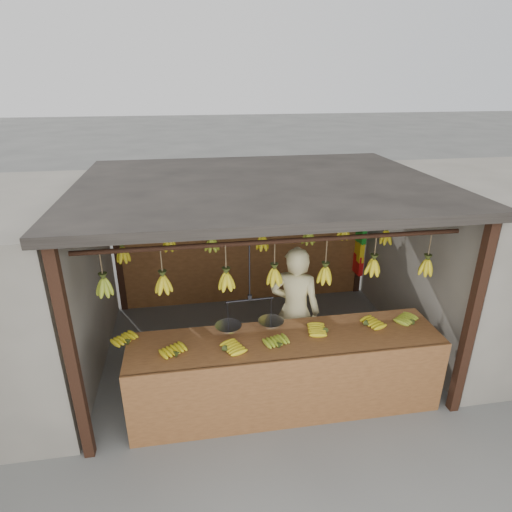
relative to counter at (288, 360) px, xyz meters
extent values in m
plane|color=#5B5B57|center=(-0.10, 1.23, -0.71)|extent=(80.00, 80.00, 0.00)
cube|color=black|center=(-2.10, -0.27, 0.44)|extent=(0.10, 0.10, 2.30)
cube|color=black|center=(1.90, -0.27, 0.44)|extent=(0.10, 0.10, 2.30)
cube|color=black|center=(-2.10, 2.73, 0.44)|extent=(0.10, 0.10, 2.30)
cube|color=black|center=(1.90, 2.73, 0.44)|extent=(0.10, 0.10, 2.30)
cube|color=black|center=(-0.10, 1.23, 1.64)|extent=(4.30, 3.30, 0.10)
cylinder|color=black|center=(-0.10, 0.23, 1.29)|extent=(4.00, 0.05, 0.05)
cylinder|color=black|center=(-0.10, 1.23, 1.29)|extent=(4.00, 0.05, 0.05)
cylinder|color=black|center=(-0.10, 2.23, 1.29)|extent=(4.00, 0.05, 0.05)
cube|color=brown|center=(-0.10, 2.73, 0.19)|extent=(4.00, 0.06, 1.80)
cube|color=slate|center=(3.50, 1.23, 0.44)|extent=(3.00, 3.00, 2.30)
cube|color=brown|center=(0.01, 0.13, 0.15)|extent=(3.44, 0.76, 0.08)
cube|color=brown|center=(0.01, -0.25, -0.26)|extent=(3.44, 0.04, 0.90)
cube|color=black|center=(-1.62, -0.20, -0.30)|extent=(0.07, 0.07, 0.82)
cube|color=black|center=(1.63, -0.20, -0.30)|extent=(0.07, 0.07, 0.82)
cube|color=black|center=(-1.62, 0.46, -0.30)|extent=(0.07, 0.07, 0.82)
cube|color=black|center=(1.63, 0.46, -0.30)|extent=(0.07, 0.07, 0.82)
ellipsoid|color=gold|center=(-1.68, 0.29, 0.22)|extent=(0.29, 0.30, 0.06)
ellipsoid|color=gold|center=(-1.17, -0.02, 0.22)|extent=(0.28, 0.30, 0.06)
ellipsoid|color=gold|center=(-0.67, -0.03, 0.22)|extent=(0.29, 0.27, 0.06)
ellipsoid|color=#92A523|center=(-0.10, -0.03, 0.22)|extent=(0.24, 0.28, 0.06)
ellipsoid|color=gold|center=(0.46, 0.18, 0.22)|extent=(0.27, 0.22, 0.06)
ellipsoid|color=gold|center=(0.97, 0.20, 0.22)|extent=(0.29, 0.26, 0.06)
ellipsoid|color=#92A523|center=(1.51, 0.17, 0.22)|extent=(0.28, 0.30, 0.06)
ellipsoid|color=#92A523|center=(-1.83, 0.26, 0.91)|extent=(0.16, 0.16, 0.28)
ellipsoid|color=gold|center=(-1.26, 0.24, 0.90)|extent=(0.16, 0.16, 0.28)
ellipsoid|color=gold|center=(-0.63, 0.20, 0.90)|extent=(0.16, 0.16, 0.28)
ellipsoid|color=gold|center=(-0.11, 0.27, 0.88)|extent=(0.16, 0.16, 0.28)
ellipsoid|color=gold|center=(0.44, 0.25, 0.86)|extent=(0.16, 0.16, 0.28)
ellipsoid|color=gold|center=(0.98, 0.26, 0.92)|extent=(0.16, 0.16, 0.28)
ellipsoid|color=gold|center=(1.61, 0.25, 0.88)|extent=(0.16, 0.16, 0.28)
ellipsoid|color=gold|center=(-1.77, 1.19, 0.87)|extent=(0.16, 0.16, 0.28)
ellipsoid|color=gold|center=(-1.22, 1.25, 0.96)|extent=(0.16, 0.16, 0.28)
ellipsoid|color=#92A523|center=(-0.71, 1.19, 0.94)|extent=(0.16, 0.16, 0.28)
ellipsoid|color=gold|center=(-0.07, 1.25, 0.89)|extent=(0.16, 0.16, 0.28)
ellipsoid|color=#92A523|center=(0.51, 1.19, 0.96)|extent=(0.16, 0.16, 0.28)
ellipsoid|color=gold|center=(1.00, 1.26, 0.97)|extent=(0.16, 0.16, 0.28)
ellipsoid|color=gold|center=(1.58, 1.22, 0.88)|extent=(0.16, 0.16, 0.28)
ellipsoid|color=gold|center=(-1.84, 2.23, 0.91)|extent=(0.16, 0.16, 0.28)
ellipsoid|color=gold|center=(-1.23, 2.21, 0.91)|extent=(0.16, 0.16, 0.28)
ellipsoid|color=gold|center=(-0.67, 2.20, 0.87)|extent=(0.16, 0.16, 0.28)
ellipsoid|color=gold|center=(-0.14, 2.20, 0.86)|extent=(0.16, 0.16, 0.28)
ellipsoid|color=gold|center=(0.48, 2.23, 0.91)|extent=(0.16, 0.16, 0.28)
ellipsoid|color=gold|center=(1.03, 2.20, 0.85)|extent=(0.16, 0.16, 0.28)
ellipsoid|color=gold|center=(1.58, 2.25, 0.91)|extent=(0.16, 0.16, 0.28)
cylinder|color=black|center=(-0.38, 0.23, 0.97)|extent=(0.02, 0.02, 0.65)
cylinder|color=black|center=(-0.38, 0.23, 0.65)|extent=(0.51, 0.04, 0.02)
cylinder|color=silver|center=(-0.62, 0.22, 0.35)|extent=(0.28, 0.28, 0.02)
cylinder|color=silver|center=(-0.15, 0.24, 0.35)|extent=(0.28, 0.28, 0.02)
imported|color=beige|center=(0.26, 0.76, 0.15)|extent=(0.73, 0.63, 1.71)
cube|color=#1426BF|center=(1.84, 2.58, 0.72)|extent=(0.08, 0.26, 0.34)
cube|color=#199926|center=(1.84, 2.58, 0.45)|extent=(0.08, 0.26, 0.34)
cube|color=yellow|center=(1.84, 2.58, 0.12)|extent=(0.08, 0.26, 0.34)
cube|color=red|center=(1.84, 2.58, -0.12)|extent=(0.08, 0.26, 0.34)
camera|label=1|loc=(-0.96, -3.72, 2.83)|focal=30.00mm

